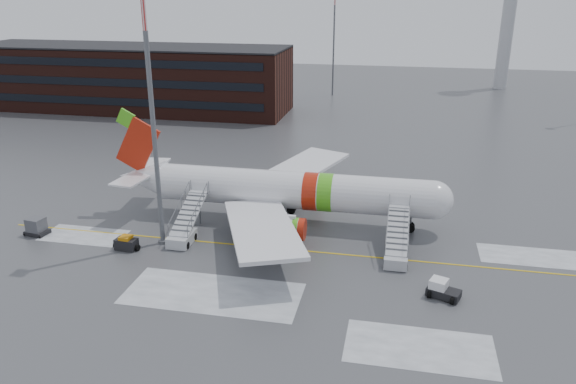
% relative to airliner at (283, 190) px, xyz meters
% --- Properties ---
extents(ground, '(260.00, 260.00, 0.00)m').
position_rel_airliner_xyz_m(ground, '(3.65, -5.49, -3.42)').
color(ground, '#494C4F').
rests_on(ground, ground).
extents(airliner, '(35.03, 32.97, 11.18)m').
position_rel_airliner_xyz_m(airliner, '(0.00, 0.00, 0.00)').
color(airliner, white).
rests_on(airliner, ground).
extents(airstair_fwd, '(2.05, 7.70, 3.48)m').
position_rel_airliner_xyz_m(airstair_fwd, '(11.73, -6.54, -2.35)').
color(airstair_fwd, '#AFB0B6').
rests_on(airstair_fwd, ground).
extents(airstair_aft, '(2.05, 7.70, 3.48)m').
position_rel_airliner_xyz_m(airstair_aft, '(-8.22, -6.54, -2.35)').
color(airstair_aft, '#B7BABE').
rests_on(airstair_aft, ground).
extents(pushback_tug, '(2.83, 2.49, 1.44)m').
position_rel_airliner_xyz_m(pushback_tug, '(15.40, -12.30, -2.78)').
color(pushback_tug, black).
rests_on(pushback_tug, ground).
extents(uld_container, '(2.27, 1.78, 1.71)m').
position_rel_airliner_xyz_m(uld_container, '(-22.96, -8.19, -2.62)').
color(uld_container, black).
rests_on(uld_container, ground).
extents(baggage_tractor, '(2.59, 1.33, 1.32)m').
position_rel_airliner_xyz_m(baggage_tractor, '(-12.80, -9.47, -2.86)').
color(baggage_tractor, black).
rests_on(baggage_tractor, ground).
extents(light_mast_near, '(1.20, 1.20, 24.61)m').
position_rel_airliner_xyz_m(light_mast_near, '(-10.06, -7.49, 9.34)').
color(light_mast_near, '#595B60').
rests_on(light_mast_near, ground).
extents(terminal_building, '(62.00, 16.11, 12.30)m').
position_rel_airliner_xyz_m(terminal_building, '(-41.35, 49.49, 2.78)').
color(terminal_building, '#3F1E16').
rests_on(terminal_building, ground).
extents(control_tower, '(6.40, 6.40, 30.00)m').
position_rel_airliner_xyz_m(control_tower, '(33.65, 89.51, 15.33)').
color(control_tower, '#B2B5BA').
rests_on(control_tower, ground).
extents(light_mast_far_n, '(1.20, 1.20, 24.25)m').
position_rel_airliner_xyz_m(light_mast_far_n, '(-4.35, 72.51, 10.42)').
color(light_mast_far_n, '#595B60').
rests_on(light_mast_far_n, ground).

